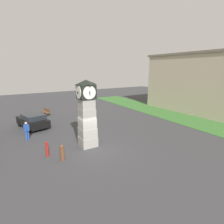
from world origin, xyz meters
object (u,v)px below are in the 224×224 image
pedestrian_near_bench (219,111)px  pedestrian_by_cars (27,130)px  clock_tower (87,114)px  bollard_mid_row (47,149)px  car_far_lot (33,120)px  bollard_near_tower (62,152)px  bench (46,111)px

pedestrian_near_bench → pedestrian_by_cars: (-4.89, -21.45, -0.07)m
clock_tower → bollard_mid_row: bearing=-87.1°
car_far_lot → pedestrian_near_bench: pedestrian_near_bench is taller
bollard_mid_row → pedestrian_by_cars: size_ratio=0.68×
bollard_near_tower → car_far_lot: (-8.52, -0.73, 0.20)m
bollard_mid_row → bollard_near_tower: bearing=35.0°
car_far_lot → pedestrian_near_bench: (8.32, 20.53, 0.25)m
bench → bollard_near_tower: bearing=-6.3°
car_far_lot → pedestrian_near_bench: size_ratio=2.57×
clock_tower → bollard_mid_row: clock_tower is taller
bollard_mid_row → car_far_lot: 7.42m
pedestrian_near_bench → car_far_lot: bearing=-112.1°
clock_tower → pedestrian_by_cars: 5.85m
clock_tower → bench: (-11.88, -0.99, -2.12)m
pedestrian_near_bench → bench: bearing=-125.2°
clock_tower → pedestrian_near_bench: bearing=86.5°
bollard_near_tower → bench: bearing=173.7°
bollard_near_tower → pedestrian_near_bench: 19.80m
car_far_lot → pedestrian_by_cars: 3.57m
clock_tower → car_far_lot: clock_tower is taller
car_far_lot → bollard_mid_row: bearing=-0.3°
pedestrian_by_cars → pedestrian_near_bench: bearing=77.2°
pedestrian_near_bench → bollard_mid_row: bearing=-92.5°
bollard_mid_row → car_far_lot: (-7.42, 0.04, 0.20)m
bollard_near_tower → bollard_mid_row: bearing=-145.0°
clock_tower → bench: clock_tower is taller
bollard_near_tower → bollard_mid_row: size_ratio=1.01×
bollard_near_tower → bench: 13.22m
bollard_mid_row → car_far_lot: bearing=179.7°
bollard_near_tower → bollard_mid_row: bollard_near_tower is taller
car_far_lot → bench: bearing=154.7°
clock_tower → bollard_mid_row: (0.16, -3.21, -2.07)m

